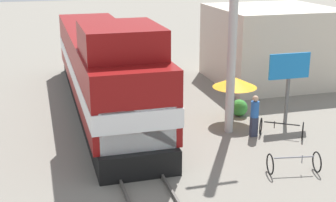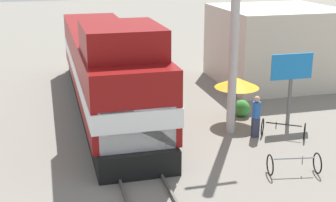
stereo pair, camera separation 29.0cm
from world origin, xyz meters
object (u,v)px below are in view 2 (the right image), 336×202
Objects in this scene: billboard_sign at (291,72)px; person_bystander at (256,115)px; utility_pole at (235,25)px; bicycle at (283,129)px; locomotive at (108,70)px; vendor_umbrella at (237,83)px; bicycle_spare at (294,164)px.

person_bystander is (-2.06, -1.04, -1.43)m from billboard_sign.
utility_pole is at bearing 135.66° from person_bystander.
locomotive is at bearing -95.98° from bicycle.
billboard_sign is 1.80× the size of person_bystander.
locomotive is at bearing 149.34° from vendor_umbrella.
locomotive reaches higher than billboard_sign.
utility_pole is 6.00m from bicycle_spare.
bicycle_spare is (-0.17, -3.48, -0.58)m from person_bystander.
person_bystander is at bearing -44.34° from utility_pole.
bicycle_spare is (-2.23, -4.52, -2.02)m from billboard_sign.
locomotive is 7.42m from person_bystander.
bicycle is 3.38m from bicycle_spare.
billboard_sign reaches higher than vendor_umbrella.
utility_pole is 4.74m from bicycle.
person_bystander is 3.53m from bicycle_spare.
bicycle is (6.46, -5.37, -1.60)m from locomotive.
utility_pole is 4.93× the size of bicycle_spare.
utility_pole is 3.77m from person_bystander.
utility_pole is 5.08× the size of person_bystander.
vendor_umbrella is (0.70, 1.12, -2.73)m from utility_pole.
locomotive is at bearing 41.29° from bicycle_spare.
vendor_umbrella reaches higher than person_bystander.
locomotive is 8.81× the size of bicycle.
vendor_umbrella is at bearing 92.80° from person_bystander.
vendor_umbrella is at bearing 58.06° from utility_pole.
bicycle_spare is (0.62, -4.25, -4.19)m from utility_pole.
vendor_umbrella is at bearing -118.42° from bicycle.
utility_pole is 2.82× the size of billboard_sign.
bicycle_spare reaches higher than bicycle.
bicycle is (-0.97, -1.39, -2.03)m from billboard_sign.
locomotive is 7.93× the size of vendor_umbrella.
locomotive reaches higher than person_bystander.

